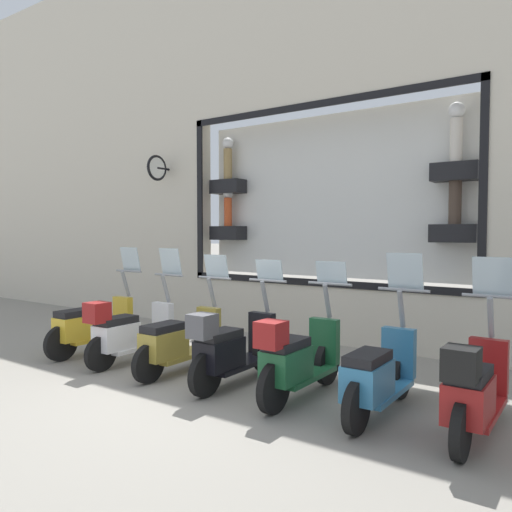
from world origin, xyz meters
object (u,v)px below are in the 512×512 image
object	(u,v)px
scooter_black_3	(231,349)
scooter_red_0	(474,390)
scooter_teal_1	(378,375)
scooter_white_5	(128,332)
scooter_green_2	(296,359)
scooter_yellow_6	(91,326)
scooter_olive_4	(178,342)

from	to	relation	value
scooter_black_3	scooter_red_0	bearing A→B (deg)	-90.00
scooter_teal_1	scooter_white_5	distance (m)	3.80
scooter_green_2	scooter_yellow_6	bearing A→B (deg)	89.11
scooter_white_5	scooter_yellow_6	distance (m)	0.95
scooter_teal_1	scooter_yellow_6	bearing A→B (deg)	90.00
scooter_teal_1	scooter_black_3	xyz separation A→B (m)	(-0.06, 1.90, 0.04)
scooter_white_5	scooter_yellow_6	world-z (taller)	same
scooter_green_2	scooter_black_3	world-z (taller)	scooter_green_2
scooter_red_0	scooter_teal_1	bearing A→B (deg)	86.24
scooter_red_0	scooter_yellow_6	bearing A→B (deg)	89.37
scooter_olive_4	scooter_white_5	distance (m)	0.95
scooter_teal_1	scooter_black_3	distance (m)	1.90
scooter_teal_1	scooter_black_3	bearing A→B (deg)	91.89
scooter_olive_4	scooter_yellow_6	size ratio (longest dim) A/B	1.00
scooter_red_0	scooter_yellow_6	xyz separation A→B (m)	(0.06, 5.70, -0.03)
scooter_teal_1	scooter_olive_4	xyz separation A→B (m)	(-0.00, 2.85, -0.01)
scooter_red_0	scooter_yellow_6	size ratio (longest dim) A/B	1.00
scooter_green_2	scooter_olive_4	world-z (taller)	scooter_olive_4
scooter_red_0	scooter_teal_1	world-z (taller)	scooter_teal_1
scooter_black_3	scooter_olive_4	xyz separation A→B (m)	(0.06, 0.95, -0.05)
scooter_black_3	scooter_olive_4	bearing A→B (deg)	86.49
scooter_black_3	scooter_olive_4	size ratio (longest dim) A/B	1.00
scooter_red_0	scooter_green_2	world-z (taller)	scooter_red_0
scooter_olive_4	scooter_white_5	world-z (taller)	scooter_white_5
scooter_olive_4	scooter_red_0	bearing A→B (deg)	-90.88
scooter_red_0	scooter_black_3	distance (m)	2.85
scooter_white_5	scooter_green_2	bearing A→B (deg)	-89.87
scooter_red_0	scooter_yellow_6	distance (m)	5.70
scooter_olive_4	scooter_white_5	size ratio (longest dim) A/B	1.00
scooter_yellow_6	scooter_black_3	bearing A→B (deg)	-91.26
scooter_teal_1	scooter_black_3	size ratio (longest dim) A/B	1.00
scooter_red_0	scooter_teal_1	xyz separation A→B (m)	(0.06, 0.95, -0.04)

